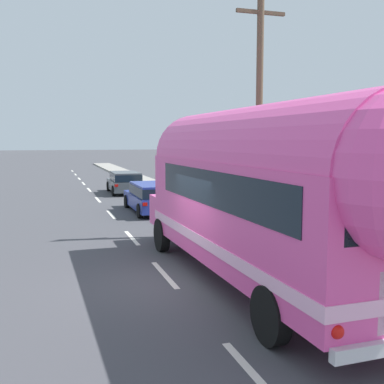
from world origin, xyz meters
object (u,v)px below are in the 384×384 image
utility_pole (259,110)px  car_lead (152,196)px  painted_bus (265,189)px  car_second (125,181)px

utility_pole → car_lead: 7.47m
utility_pole → painted_bus: bearing=-114.4°
utility_pole → car_second: utility_pole is taller
utility_pole → painted_bus: size_ratio=0.75×
painted_bus → car_lead: bearing=89.3°
car_second → painted_bus: bearing=-90.6°
painted_bus → car_second: size_ratio=2.62×
car_lead → utility_pole: bearing=-67.6°
painted_bus → car_second: 19.96m
utility_pole → car_lead: utility_pole is taller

